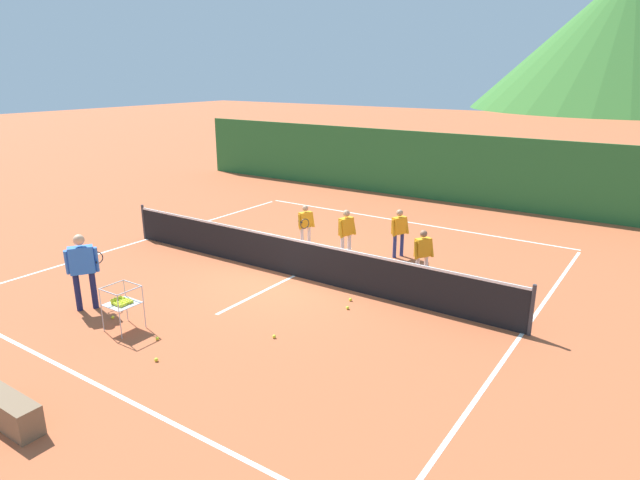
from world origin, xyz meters
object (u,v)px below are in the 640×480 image
student_1 (346,230)px  tennis_ball_4 (157,338)px  student_0 (305,223)px  tennis_ball_5 (274,336)px  tennis_ball_6 (348,308)px  student_2 (399,229)px  tennis_ball_3 (350,300)px  ball_cart (122,302)px  tennis_ball_2 (113,317)px  tennis_net (294,257)px  student_3 (423,251)px  tennis_ball_1 (156,360)px  courtside_bench (4,408)px  instructor (82,265)px

student_1 → tennis_ball_4: bearing=-94.8°
student_0 → tennis_ball_4: 6.29m
tennis_ball_5 → tennis_ball_6: bearing=76.1°
student_0 → student_1: (1.46, -0.16, 0.06)m
student_0 → tennis_ball_4: student_0 is taller
student_2 → tennis_ball_3: student_2 is taller
student_1 → ball_cart: student_1 is taller
student_1 → tennis_ball_2: student_1 is taller
student_2 → tennis_ball_5: 5.70m
tennis_net → tennis_ball_2: 4.41m
ball_cart → tennis_ball_2: 0.83m
tennis_ball_6 → tennis_ball_2: bearing=-140.3°
student_3 → tennis_ball_3: size_ratio=19.05×
student_0 → ball_cart: size_ratio=1.40×
tennis_ball_2 → tennis_ball_4: 1.50m
ball_cart → tennis_ball_6: (3.16, 3.29, -0.55)m
tennis_ball_2 → tennis_ball_4: same height
student_0 → tennis_ball_3: bearing=-39.8°
tennis_net → student_2: (1.48, 2.78, 0.30)m
tennis_ball_3 → tennis_ball_5: same height
tennis_ball_1 → tennis_ball_3: size_ratio=1.00×
ball_cart → tennis_ball_4: size_ratio=13.22×
tennis_ball_6 → tennis_ball_3: bearing=113.2°
student_1 → tennis_ball_4: (-0.50, -6.01, -0.79)m
tennis_ball_6 → student_2: bearing=100.0°
courtside_bench → tennis_ball_4: bearing=93.8°
student_1 → tennis_ball_1: 6.60m
ball_cart → tennis_ball_2: ball_cart is taller
student_1 → tennis_ball_6: (1.76, -2.78, -0.79)m
tennis_ball_6 → courtside_bench: bearing=-108.6°
tennis_ball_5 → student_1: bearing=105.3°
instructor → student_1: bearing=64.0°
tennis_ball_5 → tennis_ball_1: bearing=-122.2°
tennis_net → student_0: (-1.08, 2.00, 0.26)m
student_0 → student_2: (2.56, 0.78, 0.04)m
tennis_net → tennis_ball_6: bearing=-23.9°
instructor → tennis_ball_5: bearing=16.0°
tennis_net → student_3: (2.77, 1.44, 0.28)m
instructor → tennis_ball_1: 3.21m
ball_cart → tennis_ball_5: bearing=27.1°
student_3 → instructor: bearing=-133.8°
student_2 → courtside_bench: student_2 is taller
student_3 → tennis_ball_1: student_3 is taller
tennis_net → student_1: (0.38, 1.84, 0.32)m
student_3 → ball_cart: 6.82m
tennis_ball_1 → tennis_ball_3: (1.47, 4.18, 0.00)m
tennis_ball_1 → courtside_bench: (-0.43, -2.37, 0.20)m
tennis_ball_4 → tennis_ball_5: (1.78, 1.31, 0.00)m
student_2 → tennis_ball_1: bearing=-97.5°
student_3 → tennis_ball_4: (-2.89, -5.61, -0.74)m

